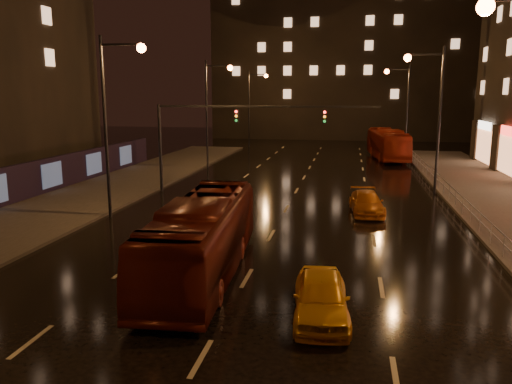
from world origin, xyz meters
TOP-DOWN VIEW (x-y plane):
  - ground at (0.00, 20.00)m, footprint 140.00×140.00m
  - sidewalk_left at (-13.50, 15.00)m, footprint 7.00×70.00m
  - building_distant at (4.00, 72.00)m, footprint 44.00×16.00m
  - traffic_signal at (-5.06, 20.00)m, footprint 15.31×0.32m
  - railing_right at (10.20, 18.00)m, footprint 0.05×56.00m
  - bus_red at (-1.73, 4.07)m, footprint 3.24×10.99m
  - bus_curb at (7.74, 42.04)m, footprint 3.99×11.88m
  - taxi_near at (2.98, 1.00)m, footprint 2.02×4.31m
  - taxi_far at (4.80, 15.70)m, footprint 2.18×4.53m

SIDE VIEW (x-z plane):
  - ground at x=0.00m, z-range 0.00..0.00m
  - sidewalk_left at x=-13.50m, z-range 0.00..0.15m
  - taxi_far at x=4.80m, z-range 0.00..1.27m
  - taxi_near at x=2.98m, z-range 0.00..1.43m
  - railing_right at x=10.20m, z-range 0.40..1.40m
  - bus_red at x=-1.73m, z-range 0.00..3.02m
  - bus_curb at x=7.74m, z-range 0.00..3.25m
  - traffic_signal at x=-5.06m, z-range 1.64..7.84m
  - building_distant at x=4.00m, z-range 0.00..36.00m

